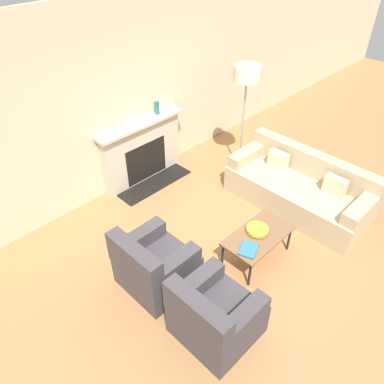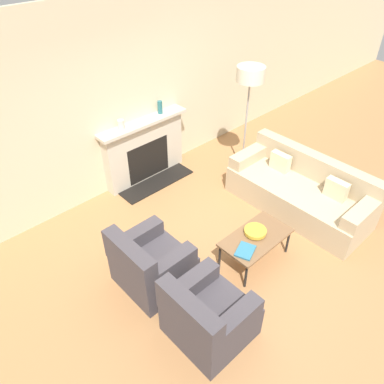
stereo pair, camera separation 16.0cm
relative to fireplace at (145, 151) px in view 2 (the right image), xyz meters
name	(u,v)px [view 2 (the right image)]	position (x,y,z in m)	size (l,w,h in m)	color
ground_plane	(238,254)	(-0.22, -2.29, -0.52)	(18.00, 18.00, 0.00)	#A87547
wall_back	(123,99)	(-0.22, 0.15, 0.93)	(18.00, 0.06, 2.90)	beige
fireplace	(145,151)	(0.00, 0.00, 0.00)	(1.59, 0.59, 1.06)	beige
couch	(301,191)	(1.21, -2.26, -0.21)	(0.90, 2.15, 0.81)	tan
armchair_near	(207,316)	(-1.36, -2.84, -0.20)	(0.80, 0.80, 0.83)	#423D42
armchair_far	(151,265)	(-1.36, -1.86, -0.20)	(0.80, 0.80, 0.83)	#423D42
coffee_table	(256,239)	(-0.13, -2.48, -0.14)	(0.94, 0.52, 0.41)	brown
bowl	(255,231)	(-0.10, -2.43, -0.07)	(0.28, 0.28, 0.07)	gold
book	(245,251)	(-0.43, -2.55, -0.09)	(0.32, 0.28, 0.02)	teal
floor_lamp	(250,85)	(1.36, -0.98, 1.05)	(0.44, 0.44, 1.85)	gray
mantel_vase_left	(121,124)	(-0.38, 0.02, 0.62)	(0.10, 0.10, 0.14)	beige
mantel_vase_center_left	(160,107)	(0.37, 0.02, 0.65)	(0.08, 0.08, 0.21)	#28666B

